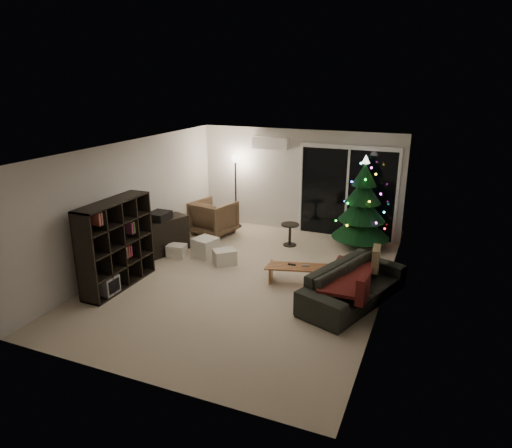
{
  "coord_description": "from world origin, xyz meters",
  "views": [
    {
      "loc": [
        3.22,
        -7.19,
        3.69
      ],
      "look_at": [
        0.1,
        0.3,
        1.05
      ],
      "focal_mm": 32.0,
      "sensor_mm": 36.0,
      "label": 1
    }
  ],
  "objects": [
    {
      "name": "sofa_throw",
      "position": [
        1.95,
        -0.07,
        0.47
      ],
      "size": [
        0.69,
        1.6,
        0.05
      ],
      "primitive_type": "cube",
      "color": "#591915",
      "rests_on": "sofa"
    },
    {
      "name": "media_cabinet",
      "position": [
        -2.25,
        0.58,
        0.39
      ],
      "size": [
        0.85,
        1.32,
        0.77
      ],
      "primitive_type": "cube",
      "rotation": [
        0.0,
        0.0,
        -0.34
      ],
      "color": "black",
      "rests_on": "floor"
    },
    {
      "name": "stereo",
      "position": [
        -2.25,
        0.58,
        0.86
      ],
      "size": [
        0.39,
        0.46,
        0.16
      ],
      "primitive_type": "cube",
      "color": "black",
      "rests_on": "media_cabinet"
    },
    {
      "name": "armchair",
      "position": [
        -1.79,
        2.15,
        0.42
      ],
      "size": [
        1.08,
        1.1,
        0.84
      ],
      "primitive_type": "imported",
      "rotation": [
        0.0,
        0.0,
        2.92
      ],
      "color": "brown",
      "rests_on": "floor"
    },
    {
      "name": "christmas_tree",
      "position": [
        1.67,
        2.65,
        1.04
      ],
      "size": [
        1.64,
        1.64,
        2.08
      ],
      "primitive_type": "cone",
      "rotation": [
        0.0,
        0.0,
        0.32
      ],
      "color": "black",
      "rests_on": "floor"
    },
    {
      "name": "cardboard_box_a",
      "position": [
        -1.83,
        0.53,
        0.14
      ],
      "size": [
        0.43,
        0.35,
        0.27
      ],
      "primitive_type": "cube",
      "rotation": [
        0.0,
        0.0,
        0.16
      ],
      "color": "silver",
      "rests_on": "floor"
    },
    {
      "name": "room",
      "position": [
        0.46,
        1.49,
        1.02
      ],
      "size": [
        6.5,
        7.51,
        2.6
      ],
      "color": "beige",
      "rests_on": "ground"
    },
    {
      "name": "side_table",
      "position": [
        0.18,
        2.13,
        0.26
      ],
      "size": [
        0.46,
        0.46,
        0.51
      ],
      "primitive_type": "cylinder",
      "rotation": [
        0.0,
        0.0,
        0.12
      ],
      "color": "black",
      "rests_on": "floor"
    },
    {
      "name": "cardboard_box_b",
      "position": [
        -0.71,
        0.57,
        0.16
      ],
      "size": [
        0.55,
        0.55,
        0.31
      ],
      "primitive_type": "cube",
      "rotation": [
        0.0,
        0.0,
        0.75
      ],
      "color": "silver",
      "rests_on": "floor"
    },
    {
      "name": "floor_lamp",
      "position": [
        -1.54,
        2.9,
        0.89
      ],
      "size": [
        0.29,
        0.29,
        1.78
      ],
      "primitive_type": "cylinder",
      "color": "black",
      "rests_on": "floor"
    },
    {
      "name": "cushion_b",
      "position": [
        2.3,
        -0.72,
        0.59
      ],
      "size": [
        0.16,
        0.43,
        0.43
      ],
      "primitive_type": "cube",
      "rotation": [
        0.0,
        0.0,
        -0.07
      ],
      "color": "#591915",
      "rests_on": "sofa"
    },
    {
      "name": "ottoman",
      "position": [
        -1.28,
        0.8,
        0.2
      ],
      "size": [
        0.55,
        0.55,
        0.41
      ],
      "primitive_type": "cube",
      "rotation": [
        0.0,
        0.0,
        -0.27
      ],
      "color": "silver",
      "rests_on": "floor"
    },
    {
      "name": "remote_b",
      "position": [
        1.1,
        0.26,
        0.38
      ],
      "size": [
        0.14,
        0.08,
        0.02
      ],
      "primitive_type": "cube",
      "rotation": [
        0.0,
        0.0,
        0.35
      ],
      "color": "slate",
      "rests_on": "coffee_table"
    },
    {
      "name": "coffee_table",
      "position": [
        1.0,
        0.21,
        0.19
      ],
      "size": [
        1.25,
        0.71,
        0.37
      ],
      "primitive_type": null,
      "rotation": [
        0.0,
        0.0,
        0.26
      ],
      "color": "#A46236",
      "rests_on": "floor"
    },
    {
      "name": "cushion_a",
      "position": [
        2.3,
        0.58,
        0.59
      ],
      "size": [
        0.16,
        0.44,
        0.43
      ],
      "primitive_type": "cube",
      "rotation": [
        0.0,
        0.0,
        0.09
      ],
      "color": "#806D54",
      "rests_on": "sofa"
    },
    {
      "name": "remote_a",
      "position": [
        0.85,
        0.21,
        0.38
      ],
      "size": [
        0.15,
        0.04,
        0.02
      ],
      "primitive_type": "cube",
      "color": "black",
      "rests_on": "coffee_table"
    },
    {
      "name": "bookshelf",
      "position": [
        -2.25,
        -1.08,
        0.81
      ],
      "size": [
        0.46,
        1.63,
        1.62
      ],
      "primitive_type": null,
      "rotation": [
        0.0,
        0.0,
        -0.03
      ],
      "color": "black",
      "rests_on": "floor"
    },
    {
      "name": "sofa",
      "position": [
        2.05,
        -0.07,
        0.32
      ],
      "size": [
        1.58,
        2.38,
        0.65
      ],
      "primitive_type": "imported",
      "rotation": [
        0.0,
        0.0,
        1.22
      ],
      "color": "black",
      "rests_on": "floor"
    }
  ]
}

